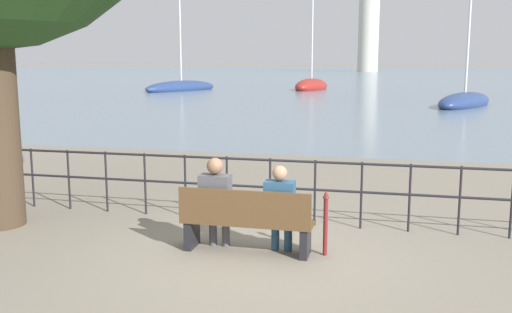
% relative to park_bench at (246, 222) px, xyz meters
% --- Properties ---
extents(ground_plane, '(1000.00, 1000.00, 0.00)m').
position_rel_park_bench_xyz_m(ground_plane, '(0.00, 0.06, -0.43)').
color(ground_plane, gray).
extents(harbor_water, '(600.00, 300.00, 0.01)m').
position_rel_park_bench_xyz_m(harbor_water, '(0.00, 158.07, -0.43)').
color(harbor_water, slate).
rests_on(harbor_water, ground_plane).
extents(park_bench, '(1.80, 0.45, 0.90)m').
position_rel_park_bench_xyz_m(park_bench, '(0.00, 0.00, 0.00)').
color(park_bench, brown).
rests_on(park_bench, ground_plane).
extents(seated_person_left, '(0.42, 0.35, 1.29)m').
position_rel_park_bench_xyz_m(seated_person_left, '(-0.45, 0.07, 0.27)').
color(seated_person_left, '#4C4C51').
rests_on(seated_person_left, ground_plane).
extents(seated_person_right, '(0.40, 0.35, 1.22)m').
position_rel_park_bench_xyz_m(seated_person_right, '(0.45, 0.08, 0.24)').
color(seated_person_right, navy).
rests_on(seated_person_right, ground_plane).
extents(promenade_railing, '(15.88, 0.04, 1.05)m').
position_rel_park_bench_xyz_m(promenade_railing, '(0.00, 1.53, 0.26)').
color(promenade_railing, black).
rests_on(promenade_railing, ground_plane).
extents(closed_umbrella, '(0.09, 0.09, 0.89)m').
position_rel_park_bench_xyz_m(closed_umbrella, '(1.05, 0.16, 0.06)').
color(closed_umbrella, maroon).
rests_on(closed_umbrella, ground_plane).
extents(sailboat_0, '(4.94, 8.53, 12.93)m').
position_rel_park_bench_xyz_m(sailboat_0, '(-16.16, 39.80, -0.11)').
color(sailboat_0, navy).
rests_on(sailboat_0, ground_plane).
extents(sailboat_2, '(4.57, 7.28, 9.33)m').
position_rel_park_bench_xyz_m(sailboat_2, '(5.84, 27.49, -0.16)').
color(sailboat_2, navy).
rests_on(sailboat_2, ground_plane).
extents(sailboat_3, '(3.41, 6.07, 12.41)m').
position_rel_park_bench_xyz_m(sailboat_3, '(-5.36, 44.01, -0.07)').
color(sailboat_3, maroon).
rests_on(sailboat_3, ground_plane).
extents(harbor_lighthouse, '(4.89, 4.89, 24.13)m').
position_rel_park_bench_xyz_m(harbor_lighthouse, '(-4.64, 134.94, 10.79)').
color(harbor_lighthouse, beige).
rests_on(harbor_lighthouse, ground_plane).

